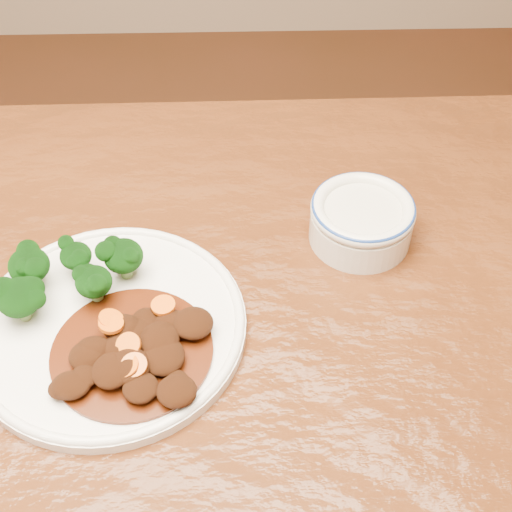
{
  "coord_description": "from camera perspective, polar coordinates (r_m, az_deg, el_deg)",
  "views": [
    {
      "loc": [
        0.16,
        -0.45,
        1.36
      ],
      "look_at": [
        0.18,
        0.11,
        0.77
      ],
      "focal_mm": 50.0,
      "sensor_mm": 36.0,
      "label": 1
    }
  ],
  "objects": [
    {
      "name": "mince_stew",
      "position": [
        0.73,
        -9.74,
        -7.65
      ],
      "size": [
        0.17,
        0.17,
        0.03
      ],
      "color": "#461807",
      "rests_on": "dinner_plate"
    },
    {
      "name": "broccoli_florets",
      "position": [
        0.79,
        -15.13,
        -1.38
      ],
      "size": [
        0.15,
        0.1,
        0.05
      ],
      "color": "#6F914B",
      "rests_on": "dinner_plate"
    },
    {
      "name": "dip_bowl",
      "position": [
        0.85,
        8.45,
        2.94
      ],
      "size": [
        0.12,
        0.12,
        0.06
      ],
      "rotation": [
        0.0,
        0.0,
        -0.01
      ],
      "color": "silver",
      "rests_on": "dining_table"
    },
    {
      "name": "dinner_plate",
      "position": [
        0.78,
        -11.6,
        -5.48
      ],
      "size": [
        0.29,
        0.29,
        0.02
      ],
      "rotation": [
        0.0,
        0.0,
        0.41
      ],
      "color": "white",
      "rests_on": "dining_table"
    },
    {
      "name": "dining_table",
      "position": [
        0.84,
        -12.22,
        -10.52
      ],
      "size": [
        1.51,
        0.91,
        0.75
      ],
      "rotation": [
        0.0,
        0.0,
        0.01
      ],
      "color": "#4D240D",
      "rests_on": "ground"
    }
  ]
}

